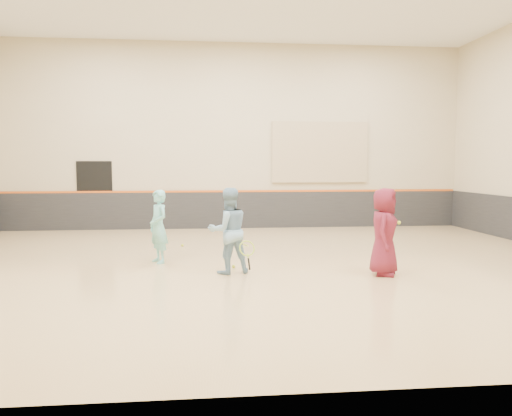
{
  "coord_description": "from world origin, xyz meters",
  "views": [
    {
      "loc": [
        -0.95,
        -10.33,
        2.09
      ],
      "look_at": [
        0.12,
        0.4,
        1.15
      ],
      "focal_mm": 35.0,
      "sensor_mm": 36.0,
      "label": 1
    }
  ],
  "objects": [
    {
      "name": "room",
      "position": [
        0.0,
        0.0,
        0.81
      ],
      "size": [
        15.04,
        12.04,
        6.22
      ],
      "color": "tan",
      "rests_on": "ground"
    },
    {
      "name": "acoustic_panel",
      "position": [
        2.8,
        5.95,
        2.5
      ],
      "size": [
        3.2,
        0.08,
        2.0
      ],
      "primitive_type": "cube",
      "color": "tan",
      "rests_on": "wall_back"
    },
    {
      "name": "wainscot_back",
      "position": [
        0.0,
        5.97,
        0.6
      ],
      "size": [
        14.9,
        0.04,
        1.2
      ],
      "primitive_type": "cube",
      "color": "#232326",
      "rests_on": "floor"
    },
    {
      "name": "spare_racket",
      "position": [
        -0.04,
        2.27,
        0.09
      ],
      "size": [
        0.75,
        0.75,
        0.18
      ],
      "primitive_type": null,
      "color": "#ACC22A",
      "rests_on": "floor"
    },
    {
      "name": "ball_beside_spare",
      "position": [
        -1.58,
        2.41,
        0.03
      ],
      "size": [
        0.07,
        0.07,
        0.07
      ],
      "primitive_type": "sphere",
      "color": "gold",
      "rests_on": "floor"
    },
    {
      "name": "ball_under_racket",
      "position": [
        -0.42,
        -0.39,
        0.03
      ],
      "size": [
        0.07,
        0.07,
        0.07
      ],
      "primitive_type": "sphere",
      "color": "#C9D331",
      "rests_on": "floor"
    },
    {
      "name": "instructor",
      "position": [
        -0.54,
        -0.84,
        0.83
      ],
      "size": [
        0.94,
        0.82,
        1.65
      ],
      "primitive_type": "imported",
      "rotation": [
        0.0,
        0.0,
        3.42
      ],
      "color": "#86B2D0",
      "rests_on": "floor"
    },
    {
      "name": "held_racket",
      "position": [
        -0.21,
        -1.13,
        0.53
      ],
      "size": [
        0.3,
        0.3,
        0.64
      ],
      "primitive_type": null,
      "color": "#BBE532",
      "rests_on": "instructor"
    },
    {
      "name": "girl",
      "position": [
        -1.97,
        0.34,
        0.78
      ],
      "size": [
        0.61,
        0.68,
        1.56
      ],
      "primitive_type": "imported",
      "rotation": [
        0.0,
        0.0,
        -1.05
      ],
      "color": "#7CD7D6",
      "rests_on": "floor"
    },
    {
      "name": "young_man",
      "position": [
        2.38,
        -1.29,
        0.83
      ],
      "size": [
        0.82,
        0.96,
        1.65
      ],
      "primitive_type": "imported",
      "rotation": [
        0.0,
        0.0,
        1.12
      ],
      "color": "maroon",
      "rests_on": "floor"
    },
    {
      "name": "accent_stripe",
      "position": [
        0.0,
        5.96,
        1.22
      ],
      "size": [
        14.9,
        0.03,
        0.06
      ],
      "primitive_type": "cube",
      "color": "#D85914",
      "rests_on": "wall_back"
    },
    {
      "name": "ball_in_hand",
      "position": [
        2.58,
        -1.5,
        1.02
      ],
      "size": [
        0.07,
        0.07,
        0.07
      ],
      "primitive_type": "sphere",
      "color": "#BDD732",
      "rests_on": "young_man"
    },
    {
      "name": "doorway",
      "position": [
        -4.5,
        5.98,
        1.1
      ],
      "size": [
        1.1,
        0.05,
        2.2
      ],
      "primitive_type": "cube",
      "color": "black",
      "rests_on": "floor"
    }
  ]
}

